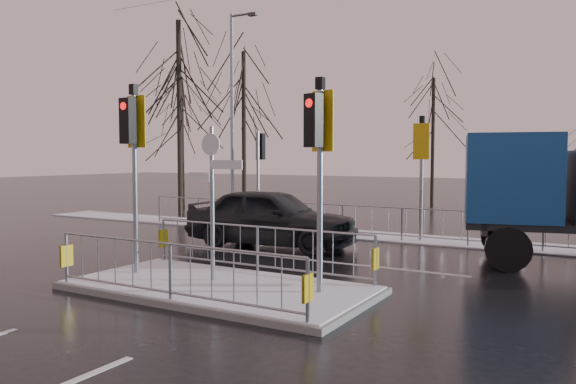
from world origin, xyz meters
The scene contains 12 objects.
ground centered at (0.00, 0.00, 0.00)m, with size 120.00×120.00×0.00m, color black.
snow_verge centered at (0.00, 8.60, 0.02)m, with size 30.00×2.00×0.04m, color white.
lane_markings centered at (0.00, -0.33, 0.00)m, with size 8.00×11.38×0.01m.
traffic_island centered at (-0.01, 0.01, 0.39)m, with size 6.00×3.04×4.15m.
far_kerb_fixtures centered at (0.29, 8.09, 1.02)m, with size 18.00×0.65×3.83m.
car_far_lane centered at (-1.99, 5.15, 0.86)m, with size 2.03×5.05×1.72m, color black.
flatbed_truck centered at (5.38, 6.12, 1.69)m, with size 7.23×4.00×3.17m.
tree_near_a centered at (-10.50, 11.00, 6.11)m, with size 4.75×4.75×8.97m.
tree_near_b centered at (-8.00, 12.50, 5.15)m, with size 4.00×4.00×7.55m.
tree_near_c centered at (-12.50, 13.50, 4.50)m, with size 3.50×3.50×6.61m.
tree_far_a centered at (-2.00, 22.00, 4.82)m, with size 3.75×3.75×7.08m.
street_lamp_left centered at (-6.43, 9.50, 4.49)m, with size 1.25×0.18×8.20m.
Camera 1 is at (6.59, -8.68, 2.63)m, focal length 35.00 mm.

